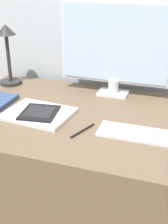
% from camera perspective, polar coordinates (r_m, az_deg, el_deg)
% --- Properties ---
extents(wall_back, '(3.60, 0.05, 2.40)m').
position_cam_1_polar(wall_back, '(1.74, 7.25, 19.24)').
color(wall_back, '#B2BCC6').
rests_on(wall_back, ground_plane).
extents(desk, '(1.40, 0.80, 0.75)m').
position_cam_1_polar(desk, '(1.62, 2.03, -12.95)').
color(desk, brown).
rests_on(desk, ground_plane).
extents(monitor, '(0.57, 0.11, 0.48)m').
position_cam_1_polar(monitor, '(1.60, 5.71, 11.74)').
color(monitor, silver).
rests_on(monitor, desk).
extents(keyboard, '(0.30, 0.12, 0.01)m').
position_cam_1_polar(keyboard, '(1.28, 9.31, -3.87)').
color(keyboard, silver).
rests_on(keyboard, desk).
extents(laptop, '(0.31, 0.26, 0.02)m').
position_cam_1_polar(laptop, '(1.44, -8.27, -0.31)').
color(laptop, silver).
rests_on(laptop, desk).
extents(ereader, '(0.18, 0.19, 0.01)m').
position_cam_1_polar(ereader, '(1.42, -8.17, -0.08)').
color(ereader, black).
rests_on(ereader, laptop).
extents(desk_lamp, '(0.12, 0.12, 0.34)m').
position_cam_1_polar(desk_lamp, '(1.81, -13.82, 11.23)').
color(desk_lamp, '#282828').
rests_on(desk_lamp, desk).
extents(pen, '(0.06, 0.14, 0.01)m').
position_cam_1_polar(pen, '(1.29, -0.25, -3.41)').
color(pen, black).
rests_on(pen, desk).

